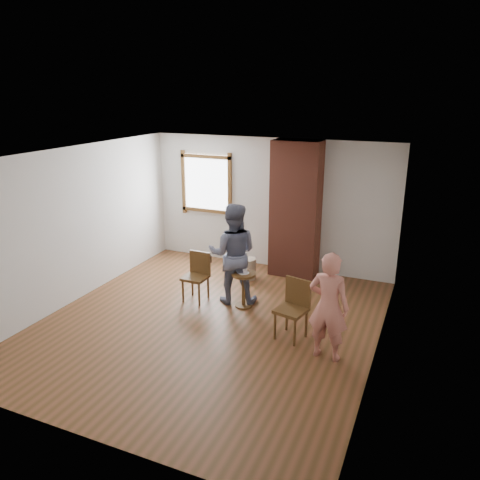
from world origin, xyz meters
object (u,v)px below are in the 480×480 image
Objects in this scene: man at (233,254)px; dining_chair_left at (197,273)px; dining_chair_right at (294,305)px; side_table at (244,284)px; stoneware_crock at (248,268)px; person_pink at (329,306)px.

dining_chair_left is at bearing -3.40° from man.
dining_chair_right is 0.51× the size of man.
man is at bearing 152.09° from side_table.
dining_chair_left is 0.49× the size of man.
person_pink is at bearing -46.55° from stoneware_crock.
man is 2.19m from person_pink.
dining_chair_left is 2.67m from person_pink.
side_table is 0.40× the size of person_pink.
dining_chair_right is 0.58× the size of person_pink.
stoneware_crock is at bearing 109.10° from side_table.
man is (0.15, -1.02, 0.66)m from stoneware_crock.
side_table is at bearing -70.90° from stoneware_crock.
dining_chair_right is 1.46× the size of side_table.
dining_chair_right is 0.74m from person_pink.
person_pink is (0.58, -0.37, 0.26)m from dining_chair_right.
side_table reaches higher than stoneware_crock.
dining_chair_right is at bearing -15.47° from dining_chair_left.
stoneware_crock is at bearing 70.72° from dining_chair_left.
man is at bearing 163.48° from dining_chair_right.
stoneware_crock is 1.23m from side_table.
dining_chair_left is at bearing -177.85° from side_table.
man reaches higher than dining_chair_left.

